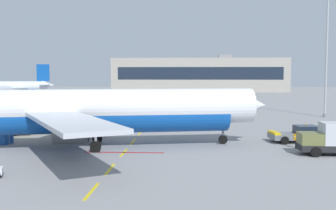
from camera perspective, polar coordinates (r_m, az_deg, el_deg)
name	(u,v)px	position (r m, az deg, el deg)	size (l,w,h in m)	color
ground	(299,129)	(59.81, 18.07, -3.31)	(400.00, 400.00, 0.00)	gray
apron_paint_markings	(143,130)	(56.17, -3.63, -3.58)	(8.00, 96.98, 0.01)	yellow
airliner_foreground	(110,110)	(43.30, -8.27, -0.72)	(34.67, 33.99, 12.20)	white
pushback_tug	(299,134)	(48.55, 18.02, -3.97)	(6.29, 3.75, 2.08)	slate
airliner_mid_left	(4,88)	(138.82, -22.21, 2.30)	(31.39, 30.71, 11.07)	silver
ground_crew_worker	(297,139)	(44.38, 17.74, -4.61)	(0.56, 0.47, 1.73)	#232328
uld_cargo_container	(3,137)	(48.64, -22.32, -4.18)	(1.88, 1.85, 1.60)	#194C9E
apron_light_mast_far	(328,18)	(78.90, 21.67, 11.37)	(1.80, 1.80, 29.21)	slate
terminal_satellite	(199,75)	(186.50, 4.46, 4.27)	(78.75, 18.59, 16.70)	#9E998E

